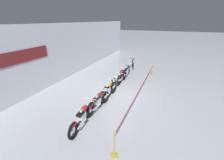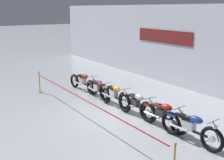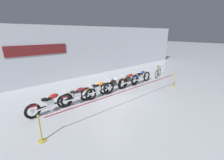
{
  "view_description": "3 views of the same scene",
  "coord_description": "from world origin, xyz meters",
  "px_view_note": "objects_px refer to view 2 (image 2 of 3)",
  "views": [
    {
      "loc": [
        -8.01,
        -2.8,
        4.43
      ],
      "look_at": [
        0.07,
        0.54,
        0.89
      ],
      "focal_mm": 24.0,
      "sensor_mm": 36.0,
      "label": 1
    },
    {
      "loc": [
        8.51,
        -5.83,
        4.02
      ],
      "look_at": [
        -1.3,
        0.79,
        0.97
      ],
      "focal_mm": 45.0,
      "sensor_mm": 36.0,
      "label": 2
    },
    {
      "loc": [
        -5.31,
        -6.35,
        3.67
      ],
      "look_at": [
        0.87,
        1.07,
        0.61
      ],
      "focal_mm": 24.0,
      "sensor_mm": 36.0,
      "label": 3
    }
  ],
  "objects_px": {
    "motorcycle_silver_3": "(136,104)",
    "motorcycle_red_4": "(162,115)",
    "motorcycle_red_0": "(83,82)",
    "motorcycle_blue_5": "(190,128)",
    "motorcycle_maroon_1": "(98,89)",
    "motorcycle_orange_2": "(114,96)",
    "stanchion_far_left": "(67,94)"
  },
  "relations": [
    {
      "from": "motorcycle_maroon_1",
      "to": "motorcycle_blue_5",
      "type": "height_order",
      "value": "motorcycle_blue_5"
    },
    {
      "from": "motorcycle_silver_3",
      "to": "motorcycle_red_4",
      "type": "bearing_deg",
      "value": 1.98
    },
    {
      "from": "motorcycle_silver_3",
      "to": "motorcycle_orange_2",
      "type": "bearing_deg",
      "value": -176.48
    },
    {
      "from": "motorcycle_maroon_1",
      "to": "motorcycle_blue_5",
      "type": "relative_size",
      "value": 0.98
    },
    {
      "from": "motorcycle_red_4",
      "to": "stanchion_far_left",
      "type": "xyz_separation_m",
      "value": [
        -3.33,
        -2.0,
        0.25
      ]
    },
    {
      "from": "motorcycle_red_0",
      "to": "motorcycle_blue_5",
      "type": "height_order",
      "value": "motorcycle_blue_5"
    },
    {
      "from": "motorcycle_silver_3",
      "to": "motorcycle_red_0",
      "type": "bearing_deg",
      "value": -178.92
    },
    {
      "from": "motorcycle_red_0",
      "to": "stanchion_far_left",
      "type": "relative_size",
      "value": 0.27
    },
    {
      "from": "motorcycle_maroon_1",
      "to": "motorcycle_orange_2",
      "type": "height_order",
      "value": "motorcycle_orange_2"
    },
    {
      "from": "motorcycle_maroon_1",
      "to": "motorcycle_red_4",
      "type": "height_order",
      "value": "motorcycle_red_4"
    },
    {
      "from": "motorcycle_maroon_1",
      "to": "motorcycle_orange_2",
      "type": "distance_m",
      "value": 1.3
    },
    {
      "from": "motorcycle_orange_2",
      "to": "motorcycle_red_4",
      "type": "distance_m",
      "value": 2.72
    },
    {
      "from": "motorcycle_red_0",
      "to": "motorcycle_silver_3",
      "type": "height_order",
      "value": "motorcycle_silver_3"
    },
    {
      "from": "motorcycle_red_0",
      "to": "motorcycle_maroon_1",
      "type": "xyz_separation_m",
      "value": [
        1.42,
        -0.02,
        0.0
      ]
    },
    {
      "from": "motorcycle_maroon_1",
      "to": "motorcycle_red_4",
      "type": "xyz_separation_m",
      "value": [
        4.01,
        0.15,
        0.01
      ]
    },
    {
      "from": "motorcycle_silver_3",
      "to": "motorcycle_red_4",
      "type": "relative_size",
      "value": 1.06
    },
    {
      "from": "motorcycle_blue_5",
      "to": "motorcycle_red_4",
      "type": "bearing_deg",
      "value": 177.47
    },
    {
      "from": "stanchion_far_left",
      "to": "motorcycle_blue_5",
      "type": "bearing_deg",
      "value": 22.89
    },
    {
      "from": "motorcycle_blue_5",
      "to": "stanchion_far_left",
      "type": "bearing_deg",
      "value": -157.11
    },
    {
      "from": "motorcycle_red_0",
      "to": "motorcycle_red_4",
      "type": "distance_m",
      "value": 5.43
    },
    {
      "from": "motorcycle_orange_2",
      "to": "motorcycle_silver_3",
      "type": "distance_m",
      "value": 1.35
    },
    {
      "from": "motorcycle_red_0",
      "to": "motorcycle_orange_2",
      "type": "relative_size",
      "value": 1.0
    },
    {
      "from": "motorcycle_blue_5",
      "to": "motorcycle_red_0",
      "type": "bearing_deg",
      "value": -179.43
    },
    {
      "from": "motorcycle_blue_5",
      "to": "stanchion_far_left",
      "type": "relative_size",
      "value": 0.26
    },
    {
      "from": "motorcycle_red_0",
      "to": "motorcycle_maroon_1",
      "type": "bearing_deg",
      "value": -0.89
    },
    {
      "from": "motorcycle_maroon_1",
      "to": "motorcycle_silver_3",
      "type": "xyz_separation_m",
      "value": [
        2.65,
        0.1,
        0.01
      ]
    },
    {
      "from": "motorcycle_silver_3",
      "to": "motorcycle_blue_5",
      "type": "distance_m",
      "value": 2.65
    },
    {
      "from": "motorcycle_silver_3",
      "to": "motorcycle_red_4",
      "type": "xyz_separation_m",
      "value": [
        1.36,
        0.05,
        0.0
      ]
    },
    {
      "from": "motorcycle_blue_5",
      "to": "motorcycle_orange_2",
      "type": "bearing_deg",
      "value": -178.94
    },
    {
      "from": "motorcycle_red_4",
      "to": "stanchion_far_left",
      "type": "bearing_deg",
      "value": -148.96
    },
    {
      "from": "motorcycle_maroon_1",
      "to": "motorcycle_blue_5",
      "type": "xyz_separation_m",
      "value": [
        5.29,
        0.09,
        0.02
      ]
    },
    {
      "from": "motorcycle_blue_5",
      "to": "stanchion_far_left",
      "type": "distance_m",
      "value": 5.01
    }
  ]
}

